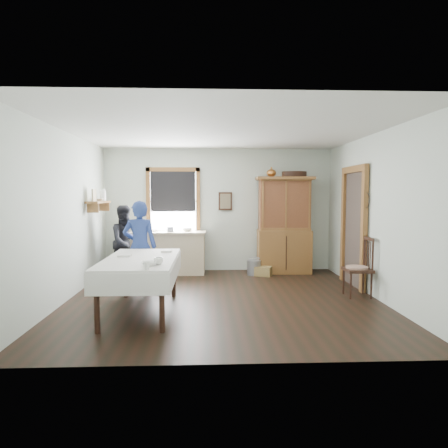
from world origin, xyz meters
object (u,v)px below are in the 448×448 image
(spindle_chair, at_px, (358,267))
(woman_blue, at_px, (140,250))
(pail, at_px, (254,268))
(figure_dark, at_px, (126,245))
(china_hutch, at_px, (284,225))
(wicker_basket, at_px, (263,271))
(work_counter, at_px, (169,253))
(dining_table, at_px, (141,285))

(spindle_chair, xyz_separation_m, woman_blue, (-3.66, 0.45, 0.24))
(pail, height_order, figure_dark, figure_dark)
(china_hutch, xyz_separation_m, figure_dark, (-3.31, -0.43, -0.35))
(spindle_chair, bearing_deg, figure_dark, 158.38)
(china_hutch, bearing_deg, pail, -158.15)
(pail, bearing_deg, woman_blue, -147.18)
(china_hutch, relative_size, pail, 6.60)
(wicker_basket, relative_size, figure_dark, 0.25)
(china_hutch, xyz_separation_m, wicker_basket, (-0.50, -0.35, -0.94))
(wicker_basket, relative_size, woman_blue, 0.23)
(spindle_chair, bearing_deg, work_counter, 148.19)
(work_counter, relative_size, dining_table, 0.80)
(dining_table, relative_size, wicker_basket, 5.83)
(work_counter, height_order, pail, work_counter)
(pail, distance_m, woman_blue, 2.63)
(china_hutch, distance_m, wicker_basket, 1.12)
(pail, bearing_deg, dining_table, -126.95)
(china_hutch, bearing_deg, dining_table, -131.37)
(dining_table, xyz_separation_m, pail, (1.94, 2.58, -0.24))
(dining_table, bearing_deg, woman_blue, 99.96)
(work_counter, relative_size, china_hutch, 0.77)
(dining_table, xyz_separation_m, wicker_basket, (2.12, 2.49, -0.30))
(pail, bearing_deg, figure_dark, -176.08)
(dining_table, xyz_separation_m, figure_dark, (-0.69, 2.40, 0.29))
(dining_table, bearing_deg, pail, 53.05)
(china_hutch, relative_size, woman_blue, 1.41)
(wicker_basket, bearing_deg, dining_table, -130.49)
(work_counter, bearing_deg, dining_table, -91.31)
(woman_blue, bearing_deg, spindle_chair, 173.12)
(woman_blue, relative_size, figure_dark, 1.08)
(spindle_chair, bearing_deg, wicker_basket, 127.45)
(china_hutch, height_order, dining_table, china_hutch)
(figure_dark, bearing_deg, dining_table, -112.11)
(pail, xyz_separation_m, figure_dark, (-2.63, -0.18, 0.53))
(dining_table, distance_m, pail, 3.24)
(work_counter, relative_size, spindle_chair, 1.59)
(wicker_basket, distance_m, figure_dark, 2.87)
(work_counter, distance_m, pail, 1.85)
(dining_table, bearing_deg, china_hutch, 47.23)
(spindle_chair, bearing_deg, china_hutch, 111.76)
(wicker_basket, height_order, figure_dark, figure_dark)
(work_counter, relative_size, pail, 5.05)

